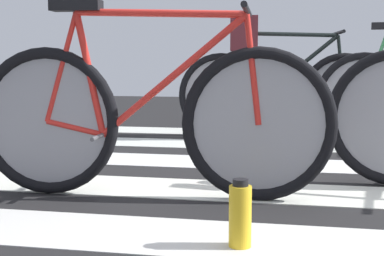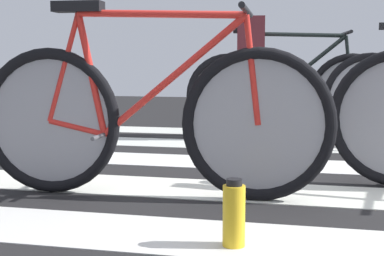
% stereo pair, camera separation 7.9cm
% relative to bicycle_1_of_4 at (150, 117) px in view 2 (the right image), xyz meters
% --- Properties ---
extents(ground, '(18.00, 14.00, 0.02)m').
position_rel_bicycle_1_of_4_xyz_m(ground, '(1.08, 0.34, -0.40)').
color(ground, black).
extents(crosswalk_markings, '(5.33, 4.28, 0.00)m').
position_rel_bicycle_1_of_4_xyz_m(crosswalk_markings, '(1.04, 0.57, -0.38)').
color(crosswalk_markings, silver).
rests_on(crosswalk_markings, ground).
extents(bicycle_1_of_4, '(1.74, 0.52, 0.93)m').
position_rel_bicycle_1_of_4_xyz_m(bicycle_1_of_4, '(0.00, 0.00, 0.00)').
color(bicycle_1_of_4, black).
rests_on(bicycle_1_of_4, ground).
extents(bicycle_4_of_4, '(1.73, 0.52, 0.93)m').
position_rel_bicycle_1_of_4_xyz_m(bicycle_4_of_4, '(0.54, 2.19, 0.00)').
color(bicycle_4_of_4, black).
rests_on(bicycle_4_of_4, ground).
extents(cyclist_4_of_4, '(0.35, 0.43, 1.01)m').
position_rel_bicycle_1_of_4_xyz_m(cyclist_4_of_4, '(0.23, 2.15, 0.27)').
color(cyclist_4_of_4, brown).
rests_on(cyclist_4_of_4, ground).
extents(water_bottle, '(0.08, 0.08, 0.24)m').
position_rel_bicycle_1_of_4_xyz_m(water_bottle, '(0.50, -0.64, -0.27)').
color(water_bottle, yellow).
rests_on(water_bottle, ground).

